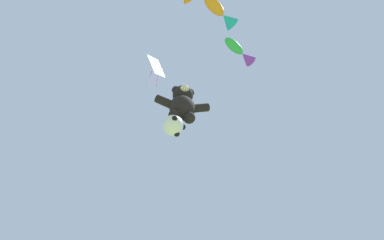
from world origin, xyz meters
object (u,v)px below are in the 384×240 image
(fish_kite_emerald, at_px, (240,52))
(diamond_kite, at_px, (156,67))
(teddy_bear_kite, at_px, (182,104))
(fish_kite_tangerine, at_px, (221,13))
(soccer_ball_kite, at_px, (173,126))

(fish_kite_emerald, xyz_separation_m, diamond_kite, (-4.06, 1.67, -0.10))
(teddy_bear_kite, relative_size, fish_kite_emerald, 1.24)
(diamond_kite, bearing_deg, fish_kite_tangerine, -53.00)
(soccer_ball_kite, distance_m, fish_kite_emerald, 6.28)
(fish_kite_tangerine, bearing_deg, fish_kite_emerald, 49.28)
(teddy_bear_kite, distance_m, diamond_kite, 4.01)
(teddy_bear_kite, distance_m, fish_kite_emerald, 4.82)
(fish_kite_tangerine, height_order, diamond_kite, diamond_kite)
(fish_kite_emerald, bearing_deg, diamond_kite, 157.59)
(teddy_bear_kite, bearing_deg, fish_kite_emerald, -24.74)
(soccer_ball_kite, relative_size, fish_kite_tangerine, 0.47)
(fish_kite_tangerine, bearing_deg, teddy_bear_kite, 111.41)
(soccer_ball_kite, xyz_separation_m, fish_kite_tangerine, (1.46, -2.98, 5.17))
(fish_kite_tangerine, xyz_separation_m, diamond_kite, (-2.57, 3.41, 0.14))
(teddy_bear_kite, bearing_deg, fish_kite_tangerine, -68.59)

